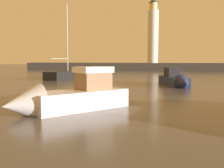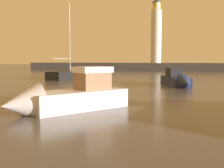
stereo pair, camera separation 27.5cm
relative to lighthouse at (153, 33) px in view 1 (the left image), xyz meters
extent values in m
plane|color=#4C4742|center=(2.40, -32.93, -9.49)|extent=(220.00, 220.00, 0.00)
cube|color=#423F3D|center=(2.40, 0.00, -8.52)|extent=(72.84, 4.30, 1.93)
cylinder|color=silver|center=(0.00, 0.00, -1.02)|extent=(2.62, 2.62, 13.07)
cylinder|color=#F2CC59|center=(0.00, 0.00, 6.44)|extent=(1.96, 1.96, 1.83)
cone|color=#33383D|center=(0.00, 0.00, 7.87)|extent=(2.35, 2.35, 1.05)
cube|color=#1E284C|center=(5.18, -39.13, -9.02)|extent=(3.34, 5.86, 0.93)
cone|color=#1E284C|center=(6.16, -42.21, -8.97)|extent=(2.05, 1.98, 1.66)
cube|color=#232328|center=(4.99, -38.55, -8.07)|extent=(1.77, 2.30, 0.96)
cube|color=silver|center=(0.10, -54.33, -8.97)|extent=(5.02, 5.58, 1.04)
cone|color=silver|center=(-1.91, -56.88, -8.91)|extent=(2.74, 2.72, 2.00)
cube|color=#8C6647|center=(0.67, -53.60, -7.96)|extent=(2.16, 2.23, 0.96)
cube|color=silver|center=(0.67, -53.60, -7.31)|extent=(2.37, 2.45, 0.34)
cube|color=black|center=(-10.03, -32.44, -8.92)|extent=(3.16, 8.13, 1.13)
cylinder|color=#B7B7BC|center=(-9.92, -31.65, -3.51)|extent=(0.12, 0.12, 9.69)
cylinder|color=#B7B7BC|center=(-10.21, -33.81, -6.61)|extent=(0.65, 4.33, 0.09)
camera|label=1|loc=(5.17, -68.26, -6.75)|focal=42.77mm
camera|label=2|loc=(5.44, -68.19, -6.75)|focal=42.77mm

